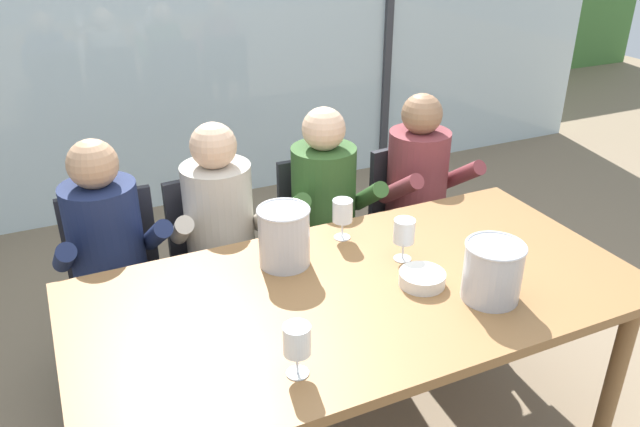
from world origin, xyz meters
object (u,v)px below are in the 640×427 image
object	(u,v)px
person_beige_jumper	(223,235)
ice_bucket_secondary	(284,236)
chair_center	(324,229)
person_olive_shirt	(329,213)
dining_table	(359,306)
wine_glass_near_bucket	(297,342)
person_maroon_top	(425,193)
chair_left_of_center	(218,251)
chair_right_of_center	(412,213)
wine_glass_center_pour	(342,213)
chair_near_curtain	(117,273)
person_navy_polo	(112,258)
wine_glass_by_left_taster	(404,232)
tasting_bowl	(422,278)
ice_bucket_primary	(493,271)

from	to	relation	value
person_beige_jumper	ice_bucket_secondary	world-z (taller)	person_beige_jumper
chair_center	ice_bucket_secondary	size ratio (longest dim) A/B	3.64
person_beige_jumper	person_olive_shirt	size ratio (longest dim) A/B	1.00
dining_table	wine_glass_near_bucket	world-z (taller)	wine_glass_near_bucket
person_maroon_top	ice_bucket_secondary	xyz separation A→B (m)	(-0.99, -0.51, 0.22)
chair_left_of_center	chair_right_of_center	world-z (taller)	same
person_olive_shirt	wine_glass_center_pour	world-z (taller)	person_olive_shirt
wine_glass_near_bucket	chair_center	bearing A→B (deg)	61.80
chair_near_curtain	person_navy_polo	distance (m)	0.23
person_olive_shirt	chair_near_curtain	bearing A→B (deg)	176.68
chair_center	chair_right_of_center	world-z (taller)	same
chair_center	wine_glass_by_left_taster	world-z (taller)	wine_glass_by_left_taster
tasting_bowl	person_olive_shirt	bearing A→B (deg)	88.06
ice_bucket_secondary	wine_glass_by_left_taster	size ratio (longest dim) A/B	1.37
chair_left_of_center	wine_glass_near_bucket	size ratio (longest dim) A/B	5.00
chair_left_of_center	wine_glass_center_pour	world-z (taller)	wine_glass_center_pour
chair_near_curtain	person_maroon_top	distance (m)	1.59
person_maroon_top	wine_glass_by_left_taster	world-z (taller)	person_maroon_top
ice_bucket_secondary	person_maroon_top	bearing A→B (deg)	27.13
chair_left_of_center	ice_bucket_secondary	world-z (taller)	ice_bucket_secondary
dining_table	ice_bucket_primary	world-z (taller)	ice_bucket_primary
person_olive_shirt	wine_glass_center_pour	xyz separation A→B (m)	(-0.14, -0.42, 0.22)
ice_bucket_primary	wine_glass_near_bucket	size ratio (longest dim) A/B	1.24
chair_left_of_center	wine_glass_by_left_taster	bearing A→B (deg)	-61.94
wine_glass_center_pour	person_olive_shirt	bearing A→B (deg)	71.82
ice_bucket_secondary	wine_glass_center_pour	world-z (taller)	ice_bucket_secondary
dining_table	person_navy_polo	world-z (taller)	person_navy_polo
tasting_bowl	person_maroon_top	bearing A→B (deg)	55.68
dining_table	ice_bucket_primary	size ratio (longest dim) A/B	9.64
chair_center	person_navy_polo	distance (m)	1.10
chair_near_curtain	chair_center	size ratio (longest dim) A/B	1.00
wine_glass_center_pour	chair_near_curtain	bearing A→B (deg)	146.82
wine_glass_center_pour	person_maroon_top	bearing A→B (deg)	30.91
person_navy_polo	ice_bucket_primary	xyz separation A→B (m)	(1.18, -1.03, 0.21)
person_beige_jumper	person_olive_shirt	xyz separation A→B (m)	(0.54, 0.00, 0.00)
tasting_bowl	wine_glass_center_pour	bearing A→B (deg)	103.63
chair_near_curtain	wine_glass_near_bucket	xyz separation A→B (m)	(0.38, -1.28, 0.39)
person_navy_polo	tasting_bowl	bearing A→B (deg)	-45.92
person_navy_polo	chair_left_of_center	bearing A→B (deg)	11.79
chair_near_curtain	wine_glass_near_bucket	bearing A→B (deg)	-71.48
ice_bucket_primary	wine_glass_by_left_taster	bearing A→B (deg)	111.59
chair_right_of_center	wine_glass_near_bucket	distance (m)	1.77
chair_near_curtain	chair_left_of_center	distance (m)	0.48
person_beige_jumper	person_olive_shirt	world-z (taller)	same
ice_bucket_secondary	chair_center	bearing A→B (deg)	54.12
chair_right_of_center	person_olive_shirt	bearing A→B (deg)	-176.18
person_beige_jumper	wine_glass_by_left_taster	distance (m)	0.89
person_beige_jumper	person_navy_polo	bearing A→B (deg)	-175.45
wine_glass_center_pour	ice_bucket_secondary	bearing A→B (deg)	-162.78
person_olive_shirt	tasting_bowl	bearing A→B (deg)	-86.46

